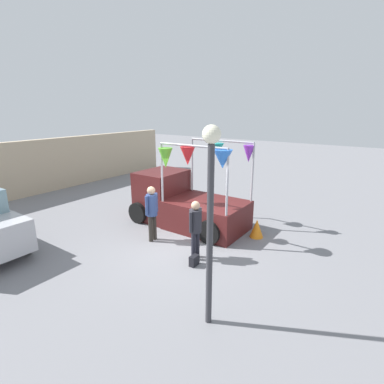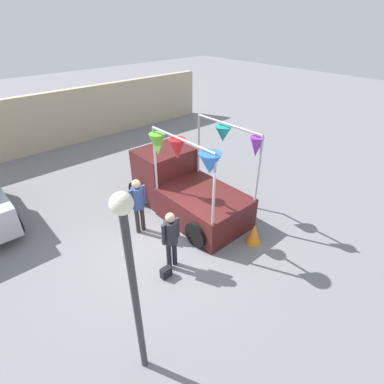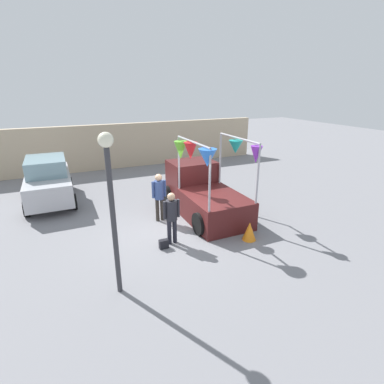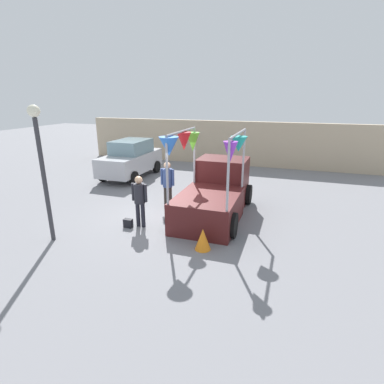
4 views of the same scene
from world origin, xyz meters
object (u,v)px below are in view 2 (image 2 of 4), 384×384
object	(u,v)px
person_customer	(171,235)
street_lamp	(131,269)
handbag	(166,272)
folded_kite_bundle_tangerine	(254,234)
person_vendor	(138,201)
vendor_truck	(182,185)

from	to	relation	value
person_customer	street_lamp	size ratio (longest dim) A/B	0.44
handbag	folded_kite_bundle_tangerine	world-z (taller)	folded_kite_bundle_tangerine
person_vendor	handbag	size ratio (longest dim) A/B	6.30
person_customer	folded_kite_bundle_tangerine	bearing A→B (deg)	-19.43
person_vendor	handbag	xyz separation A→B (m)	(-0.54, -1.97, -0.93)
handbag	vendor_truck	bearing A→B (deg)	42.27
person_customer	handbag	size ratio (longest dim) A/B	5.96
vendor_truck	street_lamp	size ratio (longest dim) A/B	1.10
person_vendor	folded_kite_bundle_tangerine	world-z (taller)	person_vendor
person_vendor	handbag	distance (m)	2.24
vendor_truck	folded_kite_bundle_tangerine	distance (m)	2.80
handbag	street_lamp	xyz separation A→B (m)	(-1.63, -1.47, 2.35)
street_lamp	vendor_truck	bearing A→B (deg)	42.16
vendor_truck	person_customer	bearing A→B (deg)	-135.90
vendor_truck	person_vendor	size ratio (longest dim) A/B	2.36
person_customer	person_vendor	distance (m)	1.78
person_vendor	street_lamp	distance (m)	4.30
person_vendor	street_lamp	xyz separation A→B (m)	(-2.17, -3.43, 1.42)
handbag	folded_kite_bundle_tangerine	distance (m)	2.74
person_vendor	person_customer	bearing A→B (deg)	-96.26
person_customer	person_vendor	bearing A→B (deg)	83.74
person_customer	folded_kite_bundle_tangerine	xyz separation A→B (m)	(2.32, -0.82, -0.71)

